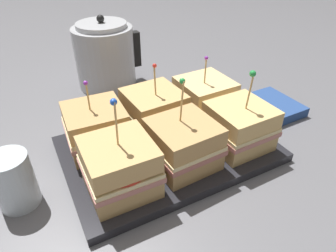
# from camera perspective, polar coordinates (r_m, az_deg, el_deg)

# --- Properties ---
(ground_plane) EXTENTS (6.00, 6.00, 0.00)m
(ground_plane) POSITION_cam_1_polar(r_m,az_deg,el_deg) (0.62, 0.00, -5.03)
(ground_plane) COLOR slate
(serving_platter) EXTENTS (0.41, 0.28, 0.02)m
(serving_platter) POSITION_cam_1_polar(r_m,az_deg,el_deg) (0.62, 0.00, -4.38)
(serving_platter) COLOR #232328
(serving_platter) RESTS_ON ground_plane
(sandwich_front_left) EXTENTS (0.12, 0.12, 0.17)m
(sandwich_front_left) POSITION_cam_1_polar(r_m,az_deg,el_deg) (0.50, -9.19, -7.76)
(sandwich_front_left) COLOR tan
(sandwich_front_left) RESTS_ON serving_platter
(sandwich_front_center) EXTENTS (0.12, 0.12, 0.17)m
(sandwich_front_center) POSITION_cam_1_polar(r_m,az_deg,el_deg) (0.54, 3.25, -3.36)
(sandwich_front_center) COLOR tan
(sandwich_front_center) RESTS_ON serving_platter
(sandwich_front_right) EXTENTS (0.12, 0.12, 0.16)m
(sandwich_front_right) POSITION_cam_1_polar(r_m,az_deg,el_deg) (0.61, 13.42, 0.00)
(sandwich_front_right) COLOR tan
(sandwich_front_right) RESTS_ON serving_platter
(sandwich_back_left) EXTENTS (0.12, 0.12, 0.15)m
(sandwich_back_left) POSITION_cam_1_polar(r_m,az_deg,el_deg) (0.60, -13.54, -0.36)
(sandwich_back_left) COLOR tan
(sandwich_back_left) RESTS_ON serving_platter
(sandwich_back_center) EXTENTS (0.12, 0.12, 0.16)m
(sandwich_back_center) POSITION_cam_1_polar(r_m,az_deg,el_deg) (0.63, -2.96, 2.61)
(sandwich_back_center) COLOR tan
(sandwich_back_center) RESTS_ON serving_platter
(sandwich_back_right) EXTENTS (0.12, 0.12, 0.15)m
(sandwich_back_right) POSITION_cam_1_polar(r_m,az_deg,el_deg) (0.69, 6.93, 5.32)
(sandwich_back_right) COLOR #DBB77A
(sandwich_back_right) RESTS_ON serving_platter
(kettle_steel) EXTENTS (0.18, 0.16, 0.20)m
(kettle_steel) POSITION_cam_1_polar(r_m,az_deg,el_deg) (0.87, -11.86, 12.96)
(kettle_steel) COLOR #B7BABF
(kettle_steel) RESTS_ON ground_plane
(drinking_glass) EXTENTS (0.07, 0.07, 0.10)m
(drinking_glass) POSITION_cam_1_polar(r_m,az_deg,el_deg) (0.55, -27.33, -9.35)
(drinking_glass) COLOR silver
(drinking_glass) RESTS_ON ground_plane
(napkin_stack) EXTENTS (0.13, 0.13, 0.02)m
(napkin_stack) POSITION_cam_1_polar(r_m,az_deg,el_deg) (0.79, 18.65, 3.44)
(napkin_stack) COLOR navy
(napkin_stack) RESTS_ON ground_plane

